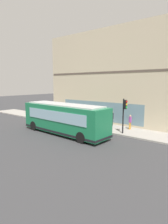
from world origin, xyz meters
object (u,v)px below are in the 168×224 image
object	(u,v)px
city_bus_nearside	(64,119)
pedestrian_walking_along_curb	(130,121)
fire_hydrant	(74,122)
pedestrian_near_hydrant	(44,111)
pedestrian_near_building_entrance	(112,117)
traffic_light_near_corner	(125,109)

from	to	relation	value
city_bus_nearside	pedestrian_walking_along_curb	world-z (taller)	city_bus_nearside
city_bus_nearside	fire_hydrant	world-z (taller)	city_bus_nearside
fire_hydrant	pedestrian_near_hydrant	distance (m)	7.38
pedestrian_near_building_entrance	pedestrian_near_hydrant	size ratio (longest dim) A/B	1.14
fire_hydrant	pedestrian_near_building_entrance	xyz separation A→B (m)	(2.21, -3.94, 0.66)
traffic_light_near_corner	pedestrian_walking_along_curb	bearing A→B (deg)	8.66
traffic_light_near_corner	pedestrian_near_hydrant	world-z (taller)	traffic_light_near_corner
pedestrian_walking_along_curb	fire_hydrant	bearing A→B (deg)	107.76
fire_hydrant	pedestrian_near_hydrant	size ratio (longest dim) A/B	0.48
pedestrian_near_building_entrance	city_bus_nearside	bearing A→B (deg)	157.68
fire_hydrant	pedestrian_near_building_entrance	size ratio (longest dim) A/B	0.42
city_bus_nearside	pedestrian_walking_along_curb	distance (m)	7.19
pedestrian_near_hydrant	pedestrian_walking_along_curb	distance (m)	13.56
pedestrian_near_hydrant	pedestrian_walking_along_curb	bearing A→B (deg)	-87.09
city_bus_nearside	pedestrian_near_hydrant	size ratio (longest dim) A/B	6.54
pedestrian_near_building_entrance	traffic_light_near_corner	bearing A→B (deg)	-129.36
city_bus_nearside	traffic_light_near_corner	size ratio (longest dim) A/B	2.92
traffic_light_near_corner	pedestrian_near_building_entrance	size ratio (longest dim) A/B	1.96
fire_hydrant	pedestrian_near_hydrant	world-z (taller)	pedestrian_near_hydrant
city_bus_nearside	traffic_light_near_corner	xyz separation A→B (m)	(3.45, -4.97, 1.01)
city_bus_nearside	fire_hydrant	xyz separation A→B (m)	(3.43, 1.63, -1.04)
traffic_light_near_corner	pedestrian_near_hydrant	xyz separation A→B (m)	(1.31, 13.84, -1.54)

